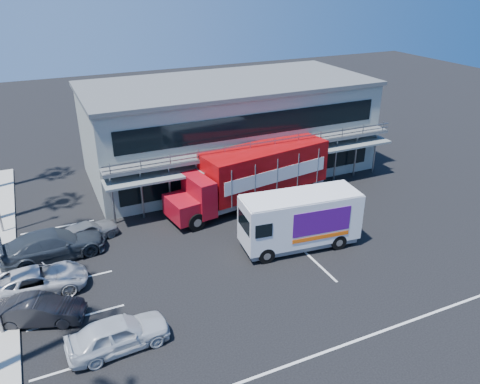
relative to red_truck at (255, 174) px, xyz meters
name	(u,v)px	position (x,y,z in m)	size (l,w,h in m)	color
ground	(286,271)	(-2.19, -8.37, -2.22)	(120.00, 120.00, 0.00)	black
building	(229,127)	(0.81, 6.56, 1.44)	(22.40, 12.00, 7.30)	gray
red_truck	(255,174)	(0.00, 0.00, 0.00)	(12.23, 4.57, 4.02)	maroon
white_van	(300,220)	(-0.19, -6.37, -0.41)	(7.19, 3.11, 3.41)	silver
parked_car_a	(118,334)	(-11.69, -10.37, -1.46)	(1.79, 4.44, 1.51)	silver
parked_car_b	(40,310)	(-14.69, -7.17, -1.56)	(1.39, 3.98, 1.31)	black
parked_car_c	(37,281)	(-14.69, -4.71, -1.53)	(2.29, 4.97, 1.38)	silver
parked_car_d	(53,245)	(-13.65, -1.59, -1.37)	(2.36, 5.81, 1.68)	#2B3139
parked_car_e	(86,232)	(-11.69, -0.53, -1.56)	(1.56, 3.87, 1.32)	slate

